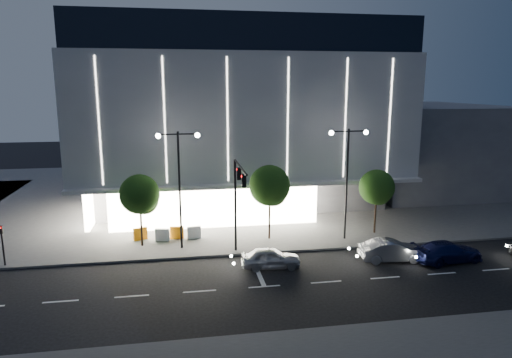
{
  "coord_description": "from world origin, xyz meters",
  "views": [
    {
      "loc": [
        -2.9,
        -27.43,
        12.23
      ],
      "look_at": [
        2.98,
        7.39,
        5.0
      ],
      "focal_mm": 32.0,
      "sensor_mm": 36.0,
      "label": 1
    }
  ],
  "objects_px": {
    "tree_right": "(377,189)",
    "barrier_b": "(162,235)",
    "traffic_mast": "(238,191)",
    "tree_left": "(140,196)",
    "barrier_d": "(194,232)",
    "car_second": "(392,251)",
    "street_lamp_east": "(347,168)",
    "car_third": "(448,252)",
    "ped_signal_far": "(2,241)",
    "barrier_a": "(140,234)",
    "barrier_c": "(177,233)",
    "tree_mid": "(270,188)",
    "car_lead": "(271,258)",
    "street_lamp_west": "(179,173)"
  },
  "relations": [
    {
      "from": "ped_signal_far",
      "to": "barrier_a",
      "type": "height_order",
      "value": "ped_signal_far"
    },
    {
      "from": "tree_left",
      "to": "tree_right",
      "type": "bearing_deg",
      "value": -0.0
    },
    {
      "from": "traffic_mast",
      "to": "tree_left",
      "type": "bearing_deg",
      "value": 152.16
    },
    {
      "from": "street_lamp_east",
      "to": "tree_mid",
      "type": "bearing_deg",
      "value": 170.31
    },
    {
      "from": "traffic_mast",
      "to": "barrier_c",
      "type": "xyz_separation_m",
      "value": [
        -4.35,
        4.84,
        -4.38
      ]
    },
    {
      "from": "tree_right",
      "to": "car_second",
      "type": "xyz_separation_m",
      "value": [
        -1.31,
        -5.84,
        -3.12
      ]
    },
    {
      "from": "tree_mid",
      "to": "car_lead",
      "type": "xyz_separation_m",
      "value": [
        -1.03,
        -5.62,
        -3.64
      ]
    },
    {
      "from": "street_lamp_east",
      "to": "barrier_b",
      "type": "bearing_deg",
      "value": 172.86
    },
    {
      "from": "traffic_mast",
      "to": "ped_signal_far",
      "type": "distance_m",
      "value": 16.35
    },
    {
      "from": "barrier_a",
      "to": "barrier_c",
      "type": "bearing_deg",
      "value": -27.76
    },
    {
      "from": "tree_right",
      "to": "barrier_b",
      "type": "height_order",
      "value": "tree_right"
    },
    {
      "from": "tree_mid",
      "to": "car_lead",
      "type": "bearing_deg",
      "value": -100.34
    },
    {
      "from": "street_lamp_west",
      "to": "barrier_a",
      "type": "distance_m",
      "value": 6.64
    },
    {
      "from": "ped_signal_far",
      "to": "street_lamp_east",
      "type": "bearing_deg",
      "value": 3.44
    },
    {
      "from": "street_lamp_west",
      "to": "car_lead",
      "type": "distance_m",
      "value": 9.21
    },
    {
      "from": "tree_left",
      "to": "barrier_c",
      "type": "bearing_deg",
      "value": 23.9
    },
    {
      "from": "ped_signal_far",
      "to": "barrier_b",
      "type": "bearing_deg",
      "value": 17.52
    },
    {
      "from": "tree_right",
      "to": "barrier_b",
      "type": "distance_m",
      "value": 17.83
    },
    {
      "from": "tree_right",
      "to": "car_lead",
      "type": "relative_size",
      "value": 1.36
    },
    {
      "from": "tree_right",
      "to": "barrier_d",
      "type": "xyz_separation_m",
      "value": [
        -15.02,
        0.98,
        -3.23
      ]
    },
    {
      "from": "car_third",
      "to": "barrier_d",
      "type": "relative_size",
      "value": 4.59
    },
    {
      "from": "barrier_b",
      "to": "traffic_mast",
      "type": "bearing_deg",
      "value": -26.92
    },
    {
      "from": "street_lamp_west",
      "to": "car_second",
      "type": "distance_m",
      "value": 16.34
    },
    {
      "from": "street_lamp_west",
      "to": "tree_right",
      "type": "relative_size",
      "value": 1.63
    },
    {
      "from": "car_lead",
      "to": "barrier_d",
      "type": "height_order",
      "value": "car_lead"
    },
    {
      "from": "tree_right",
      "to": "barrier_b",
      "type": "relative_size",
      "value": 5.01
    },
    {
      "from": "tree_mid",
      "to": "car_second",
      "type": "bearing_deg",
      "value": -37.18
    },
    {
      "from": "barrier_a",
      "to": "barrier_c",
      "type": "relative_size",
      "value": 1.0
    },
    {
      "from": "street_lamp_west",
      "to": "barrier_d",
      "type": "xyz_separation_m",
      "value": [
        1.01,
        2.0,
        -5.31
      ]
    },
    {
      "from": "tree_left",
      "to": "barrier_b",
      "type": "xyz_separation_m",
      "value": [
        1.48,
        0.79,
        -3.38
      ]
    },
    {
      "from": "barrier_b",
      "to": "barrier_c",
      "type": "xyz_separation_m",
      "value": [
        1.14,
        0.37,
        0.0
      ]
    },
    {
      "from": "tree_mid",
      "to": "barrier_b",
      "type": "relative_size",
      "value": 5.59
    },
    {
      "from": "tree_right",
      "to": "barrier_c",
      "type": "relative_size",
      "value": 5.01
    },
    {
      "from": "barrier_d",
      "to": "car_second",
      "type": "bearing_deg",
      "value": -33.04
    },
    {
      "from": "street_lamp_west",
      "to": "tree_left",
      "type": "distance_m",
      "value": 3.69
    },
    {
      "from": "traffic_mast",
      "to": "car_third",
      "type": "bearing_deg",
      "value": -11.41
    },
    {
      "from": "street_lamp_west",
      "to": "tree_mid",
      "type": "height_order",
      "value": "street_lamp_west"
    },
    {
      "from": "ped_signal_far",
      "to": "car_lead",
      "type": "bearing_deg",
      "value": -9.77
    },
    {
      "from": "ped_signal_far",
      "to": "barrier_a",
      "type": "relative_size",
      "value": 2.73
    },
    {
      "from": "tree_left",
      "to": "tree_mid",
      "type": "bearing_deg",
      "value": 0.0
    },
    {
      "from": "tree_right",
      "to": "barrier_c",
      "type": "distance_m",
      "value": 16.74
    },
    {
      "from": "ped_signal_far",
      "to": "tree_left",
      "type": "distance_m",
      "value": 9.61
    },
    {
      "from": "street_lamp_west",
      "to": "barrier_a",
      "type": "bearing_deg",
      "value": 143.81
    },
    {
      "from": "tree_left",
      "to": "tree_mid",
      "type": "height_order",
      "value": "tree_mid"
    },
    {
      "from": "street_lamp_east",
      "to": "tree_mid",
      "type": "distance_m",
      "value": 6.27
    },
    {
      "from": "barrier_a",
      "to": "car_second",
      "type": "bearing_deg",
      "value": -45.98
    },
    {
      "from": "street_lamp_east",
      "to": "car_third",
      "type": "xyz_separation_m",
      "value": [
        5.55,
        -5.6,
        -5.22
      ]
    },
    {
      "from": "barrier_a",
      "to": "barrier_b",
      "type": "xyz_separation_m",
      "value": [
        1.74,
        -0.55,
        0.0
      ]
    },
    {
      "from": "car_second",
      "to": "street_lamp_east",
      "type": "bearing_deg",
      "value": 23.96
    },
    {
      "from": "tree_right",
      "to": "car_third",
      "type": "bearing_deg",
      "value": -69.11
    }
  ]
}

